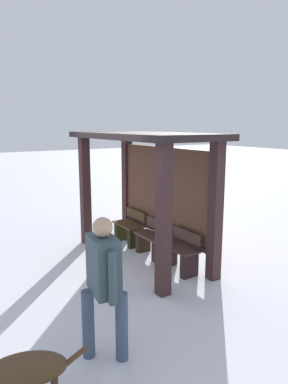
{
  "coord_description": "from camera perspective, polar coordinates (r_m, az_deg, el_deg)",
  "views": [
    {
      "loc": [
        5.54,
        -3.5,
        2.59
      ],
      "look_at": [
        -0.19,
        0.18,
        1.29
      ],
      "focal_mm": 32.68,
      "sensor_mm": 36.0,
      "label": 1
    }
  ],
  "objects": [
    {
      "name": "bench_right_inside",
      "position": [
        6.4,
        5.84,
        -10.09
      ],
      "size": [
        0.79,
        0.38,
        0.74
      ],
      "color": "#452F29",
      "rests_on": "ground"
    },
    {
      "name": "ground_plane",
      "position": [
        7.05,
        -0.42,
        -10.71
      ],
      "size": [
        60.0,
        60.0,
        0.0
      ],
      "primitive_type": "plane",
      "color": "silver"
    },
    {
      "name": "person_walking",
      "position": [
        3.92,
        -6.58,
        -13.71
      ],
      "size": [
        0.66,
        0.45,
        1.64
      ],
      "color": "#364A54",
      "rests_on": "ground"
    },
    {
      "name": "bus_shelter",
      "position": [
        6.69,
        0.69,
        3.68
      ],
      "size": [
        3.38,
        1.52,
        2.45
      ],
      "color": "#382323",
      "rests_on": "ground"
    },
    {
      "name": "bench_left_inside",
      "position": [
        7.79,
        -2.38,
        -6.2
      ],
      "size": [
        0.79,
        0.42,
        0.74
      ],
      "color": "brown",
      "rests_on": "ground"
    },
    {
      "name": "dog",
      "position": [
        3.64,
        -19.73,
        -25.94
      ],
      "size": [
        0.5,
        1.05,
        0.64
      ],
      "color": "#4C3724",
      "rests_on": "ground"
    },
    {
      "name": "bench_center_inside",
      "position": [
        7.07,
        1.3,
        -7.94
      ],
      "size": [
        0.79,
        0.35,
        0.72
      ],
      "color": "#4E312A",
      "rests_on": "ground"
    }
  ]
}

